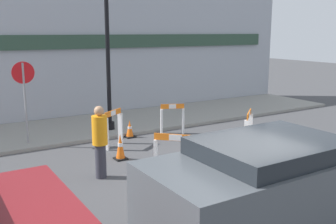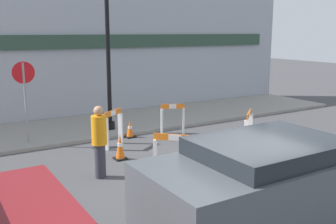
{
  "view_description": "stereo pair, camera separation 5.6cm",
  "coord_description": "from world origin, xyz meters",
  "px_view_note": "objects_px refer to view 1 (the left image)",
  "views": [
    {
      "loc": [
        -5.5,
        -6.06,
        3.17
      ],
      "look_at": [
        0.05,
        2.91,
        1.0
      ],
      "focal_mm": 42.0,
      "sensor_mm": 36.0,
      "label": 1
    },
    {
      "loc": [
        -5.46,
        -6.09,
        3.17
      ],
      "look_at": [
        0.05,
        2.91,
        1.0
      ],
      "focal_mm": 42.0,
      "sensor_mm": 36.0,
      "label": 2
    }
  ],
  "objects_px": {
    "streetlamp_post": "(107,35)",
    "parked_car_1": "(269,186)",
    "person_worker": "(100,140)",
    "stop_sign": "(24,89)"
  },
  "relations": [
    {
      "from": "streetlamp_post",
      "to": "parked_car_1",
      "type": "relative_size",
      "value": 1.2
    },
    {
      "from": "person_worker",
      "to": "parked_car_1",
      "type": "bearing_deg",
      "value": -90.36
    },
    {
      "from": "stop_sign",
      "to": "parked_car_1",
      "type": "distance_m",
      "value": 7.5
    },
    {
      "from": "streetlamp_post",
      "to": "parked_car_1",
      "type": "distance_m",
      "value": 7.81
    },
    {
      "from": "stop_sign",
      "to": "parked_car_1",
      "type": "relative_size",
      "value": 0.6
    },
    {
      "from": "streetlamp_post",
      "to": "parked_car_1",
      "type": "height_order",
      "value": "streetlamp_post"
    },
    {
      "from": "streetlamp_post",
      "to": "stop_sign",
      "type": "xyz_separation_m",
      "value": [
        -2.59,
        -0.26,
        -1.44
      ]
    },
    {
      "from": "streetlamp_post",
      "to": "person_worker",
      "type": "relative_size",
      "value": 2.83
    },
    {
      "from": "person_worker",
      "to": "parked_car_1",
      "type": "xyz_separation_m",
      "value": [
        1.08,
        -3.9,
        0.07
      ]
    },
    {
      "from": "stop_sign",
      "to": "person_worker",
      "type": "distance_m",
      "value": 3.51
    }
  ]
}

